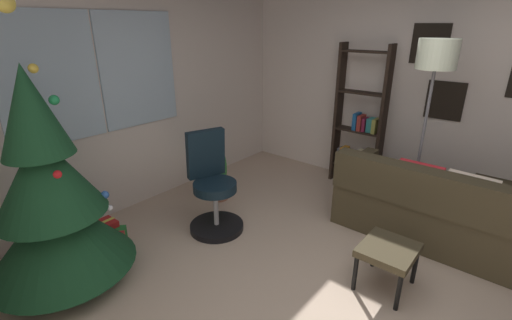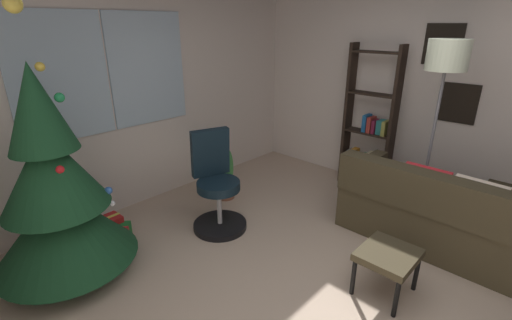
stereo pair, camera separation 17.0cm
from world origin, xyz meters
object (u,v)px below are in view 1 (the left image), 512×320
object	(u,v)px
holiday_tree	(52,202)
couch	(453,211)
gift_box_red	(100,237)
footstool	(388,253)
potted_plant	(216,176)
floor_lamp	(435,68)
gift_box_green	(111,242)
bookshelf	(360,127)
office_chair	(213,192)

from	to	relation	value
holiday_tree	couch	bearing A→B (deg)	-40.01
gift_box_red	footstool	bearing A→B (deg)	-62.00
footstool	holiday_tree	size ratio (longest dim) A/B	0.20
footstool	potted_plant	bearing A→B (deg)	84.18
gift_box_red	floor_lamp	size ratio (longest dim) A/B	0.18
couch	footstool	distance (m)	1.15
potted_plant	gift_box_green	bearing A→B (deg)	-179.77
holiday_tree	floor_lamp	size ratio (longest dim) A/B	1.16
potted_plant	floor_lamp	bearing A→B (deg)	-62.29
bookshelf	potted_plant	world-z (taller)	bookshelf
potted_plant	footstool	bearing A→B (deg)	-95.82
couch	holiday_tree	size ratio (longest dim) A/B	0.87
bookshelf	couch	bearing A→B (deg)	-114.86
office_chair	potted_plant	xyz separation A→B (m)	(0.47, 0.44, -0.11)
couch	office_chair	xyz separation A→B (m)	(-1.37, 1.97, 0.11)
footstool	couch	bearing A→B (deg)	-11.75
gift_box_green	bookshelf	bearing A→B (deg)	-20.69
gift_box_green	bookshelf	size ratio (longest dim) A/B	0.20
footstool	office_chair	size ratio (longest dim) A/B	0.43
gift_box_red	holiday_tree	bearing A→B (deg)	-151.53
footstool	gift_box_green	xyz separation A→B (m)	(-1.18, 2.17, -0.23)
gift_box_green	office_chair	distance (m)	1.07
gift_box_green	floor_lamp	bearing A→B (deg)	-38.98
footstool	potted_plant	distance (m)	2.19
bookshelf	potted_plant	size ratio (longest dim) A/B	2.76
couch	bookshelf	world-z (taller)	bookshelf
footstool	gift_box_green	size ratio (longest dim) A/B	1.23
footstool	floor_lamp	distance (m)	1.82
gift_box_green	couch	bearing A→B (deg)	-46.27
floor_lamp	potted_plant	world-z (taller)	floor_lamp
holiday_tree	potted_plant	bearing A→B (deg)	3.29
holiday_tree	floor_lamp	world-z (taller)	holiday_tree
bookshelf	floor_lamp	size ratio (longest dim) A/B	0.95
gift_box_red	bookshelf	size ratio (longest dim) A/B	0.18
gift_box_red	floor_lamp	distance (m)	3.58
gift_box_red	bookshelf	xyz separation A→B (m)	(2.95, -1.22, 0.66)
couch	potted_plant	bearing A→B (deg)	110.48
footstool	floor_lamp	world-z (taller)	floor_lamp
couch	floor_lamp	size ratio (longest dim) A/B	1.01
gift_box_green	office_chair	world-z (taller)	office_chair
gift_box_green	potted_plant	world-z (taller)	potted_plant
potted_plant	couch	bearing A→B (deg)	-69.52
holiday_tree	office_chair	bearing A→B (deg)	-13.82
holiday_tree	gift_box_red	size ratio (longest dim) A/B	6.61
floor_lamp	gift_box_red	bearing A→B (deg)	139.83
floor_lamp	potted_plant	size ratio (longest dim) A/B	2.89
gift_box_green	potted_plant	bearing A→B (deg)	0.23
footstool	gift_box_red	distance (m)	2.60
couch	holiday_tree	xyz separation A→B (m)	(-2.75, 2.30, 0.45)
gift_box_red	potted_plant	distance (m)	1.45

